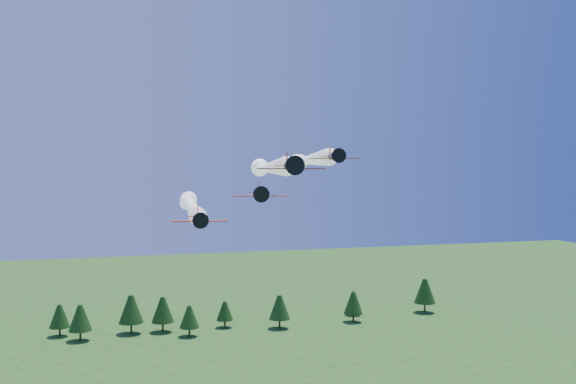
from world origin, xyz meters
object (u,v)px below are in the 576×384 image
object	(u,v)px
plane_left	(191,206)
plane_right	(307,160)
plane_lead	(267,168)
plane_slot	(260,193)

from	to	relation	value
plane_left	plane_right	bearing A→B (deg)	-15.46
plane_right	plane_lead	bearing A→B (deg)	-151.76
plane_left	plane_right	distance (m)	23.06
plane_lead	plane_left	distance (m)	17.27
plane_slot	plane_lead	bearing A→B (deg)	82.36
plane_lead	plane_left	xyz separation A→B (m)	(-11.70, 10.60, -6.99)
plane_lead	plane_slot	world-z (taller)	plane_lead
plane_right	plane_slot	distance (m)	23.22
plane_lead	plane_slot	size ratio (longest dim) A/B	6.59
plane_left	plane_slot	xyz separation A→B (m)	(6.27, -26.16, 3.08)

